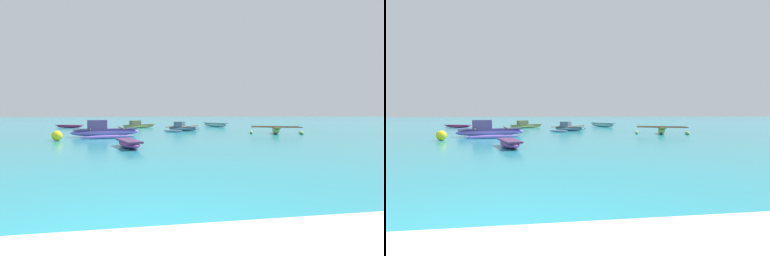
# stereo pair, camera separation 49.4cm
# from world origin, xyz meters

# --- Properties ---
(moored_boat_0) EXTENTS (1.40, 2.37, 0.33)m
(moored_boat_0) POSITION_xyz_m (-0.65, 9.13, 0.19)
(moored_boat_0) COLOR #823C8E
(moored_boat_0) RESTS_ON ground_plane
(moored_boat_1) EXTENTS (4.00, 2.87, 0.53)m
(moored_boat_1) POSITION_xyz_m (9.17, 15.44, 0.24)
(moored_boat_1) COLOR #7EB65A
(moored_boat_1) RESTS_ON ground_plane
(moored_boat_2) EXTENTS (3.33, 2.85, 0.76)m
(moored_boat_2) POSITION_xyz_m (-1.05, 24.34, 0.27)
(moored_boat_2) COLOR tan
(moored_boat_2) RESTS_ON ground_plane
(moored_boat_3) EXTENTS (2.34, 3.39, 0.46)m
(moored_boat_3) POSITION_xyz_m (7.13, 25.46, 0.25)
(moored_boat_3) COLOR #90D2CE
(moored_boat_3) RESTS_ON ground_plane
(moored_boat_4) EXTENTS (3.47, 4.45, 0.77)m
(moored_boat_4) POSITION_xyz_m (2.85, 19.64, 0.26)
(moored_boat_4) COLOR #7BA2C8
(moored_boat_4) RESTS_ON ground_plane
(moored_boat_5) EXTENTS (3.04, 1.81, 0.29)m
(moored_boat_5) POSITION_xyz_m (-8.13, 26.01, 0.17)
(moored_boat_5) COLOR #A62B7D
(moored_boat_5) RESTS_ON ground_plane
(moored_boat_6) EXTENTS (4.20, 4.26, 1.04)m
(moored_boat_6) POSITION_xyz_m (-2.67, 14.98, 0.34)
(moored_boat_6) COLOR #946CDF
(moored_boat_6) RESTS_ON ground_plane
(mooring_buoy_0) EXTENTS (0.54, 0.54, 0.54)m
(mooring_buoy_0) POSITION_xyz_m (-4.66, 12.52, 0.27)
(mooring_buoy_0) COLOR yellow
(mooring_buoy_0) RESTS_ON ground_plane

